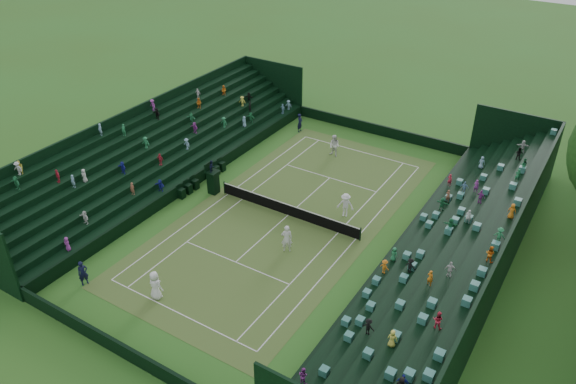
% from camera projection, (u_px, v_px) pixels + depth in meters
% --- Properties ---
extents(ground, '(160.00, 160.00, 0.00)m').
position_uv_depth(ground, '(288.00, 215.00, 40.86)').
color(ground, '#36651F').
rests_on(ground, ground).
extents(court_surface, '(12.97, 26.77, 0.01)m').
position_uv_depth(court_surface, '(288.00, 215.00, 40.85)').
color(court_surface, '#317828').
rests_on(court_surface, ground).
extents(perimeter_wall_north, '(17.17, 0.20, 1.00)m').
position_uv_depth(perimeter_wall_north, '(379.00, 130.00, 52.07)').
color(perimeter_wall_north, black).
rests_on(perimeter_wall_north, ground).
extents(perimeter_wall_south, '(17.17, 0.20, 1.00)m').
position_uv_depth(perimeter_wall_south, '(126.00, 352.00, 29.12)').
color(perimeter_wall_south, black).
rests_on(perimeter_wall_south, ground).
extents(perimeter_wall_east, '(0.20, 31.77, 1.00)m').
position_uv_depth(perimeter_wall_east, '(398.00, 247.00, 36.76)').
color(perimeter_wall_east, black).
rests_on(perimeter_wall_east, ground).
extents(perimeter_wall_west, '(0.20, 31.77, 1.00)m').
position_uv_depth(perimeter_wall_west, '(197.00, 178.00, 44.43)').
color(perimeter_wall_west, black).
rests_on(perimeter_wall_west, ground).
extents(north_grandstand, '(6.60, 32.00, 4.90)m').
position_uv_depth(north_grandstand, '(463.00, 256.00, 34.33)').
color(north_grandstand, black).
rests_on(north_grandstand, ground).
extents(south_grandstand, '(6.60, 32.00, 4.90)m').
position_uv_depth(south_grandstand, '(157.00, 154.00, 45.76)').
color(south_grandstand, black).
rests_on(south_grandstand, ground).
extents(tennis_net, '(11.67, 0.10, 1.06)m').
position_uv_depth(tennis_net, '(288.00, 209.00, 40.58)').
color(tennis_net, black).
rests_on(tennis_net, ground).
extents(umpire_chair, '(0.90, 0.90, 2.83)m').
position_uv_depth(umpire_chair, '(213.00, 179.00, 42.92)').
color(umpire_chair, black).
rests_on(umpire_chair, ground).
extents(courtside_chairs, '(0.51, 5.48, 1.11)m').
position_uv_depth(courtside_chairs, '(202.00, 179.00, 44.51)').
color(courtside_chairs, black).
rests_on(courtside_chairs, ground).
extents(player_near_west, '(0.95, 0.63, 1.91)m').
position_uv_depth(player_near_west, '(155.00, 285.00, 32.90)').
color(player_near_west, white).
rests_on(player_near_west, ground).
extents(player_near_east, '(0.88, 0.82, 2.02)m').
position_uv_depth(player_near_east, '(287.00, 238.00, 36.74)').
color(player_near_east, silver).
rests_on(player_near_east, ground).
extents(player_far_west, '(1.04, 0.87, 1.94)m').
position_uv_depth(player_far_west, '(334.00, 146.00, 48.25)').
color(player_far_west, white).
rests_on(player_far_west, ground).
extents(player_far_east, '(1.35, 0.99, 1.86)m').
position_uv_depth(player_far_east, '(345.00, 205.00, 40.32)').
color(player_far_east, white).
rests_on(player_far_east, ground).
extents(line_judge_north, '(0.49, 0.69, 1.79)m').
position_uv_depth(line_judge_north, '(300.00, 123.00, 52.46)').
color(line_judge_north, black).
rests_on(line_judge_north, ground).
extents(line_judge_south, '(0.58, 0.71, 1.68)m').
position_uv_depth(line_judge_south, '(83.00, 273.00, 34.01)').
color(line_judge_south, black).
rests_on(line_judge_south, ground).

